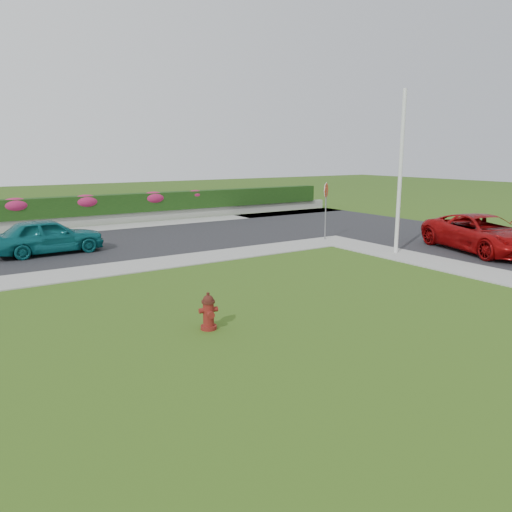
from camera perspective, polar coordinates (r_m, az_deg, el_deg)
ground at (r=12.83m, az=12.64°, el=-7.26°), size 120.00×120.00×0.00m
street_right at (r=24.55m, az=25.63°, el=1.00°), size 8.00×32.00×0.04m
street_far at (r=23.04m, az=-23.21°, el=0.57°), size 26.00×8.00×0.04m
sidewalk_far at (r=18.05m, az=-23.43°, el=-2.34°), size 24.00×2.00×0.04m
curb_corner at (r=23.84m, az=8.92°, el=1.73°), size 2.00×2.00×0.04m
sidewalk_beyond at (r=28.74m, az=-17.19°, el=3.05°), size 34.00×2.00×0.04m
retaining_wall at (r=30.14m, az=-18.03°, el=3.92°), size 34.00×0.40×0.60m
hedge at (r=30.14m, az=-18.19°, el=5.54°), size 32.00×0.90×1.10m
fire_hydrant at (r=11.88m, az=-5.45°, el=-6.39°), size 0.47×0.44×0.90m
suv_red at (r=22.78m, az=24.52°, el=2.35°), size 4.02×6.03×1.54m
sedan_teal at (r=22.05m, az=-22.66°, el=2.13°), size 4.36×1.90×1.46m
utility_pole at (r=21.12m, az=16.16°, el=9.04°), size 0.16×0.16×6.56m
stop_sign at (r=23.84m, az=8.00°, el=6.69°), size 0.62×0.44×2.74m
flower_clump_c at (r=29.23m, az=-25.81°, el=5.26°), size 1.54×0.99×0.77m
flower_clump_d at (r=29.92m, az=-18.88°, el=5.92°), size 1.55×1.00×0.78m
flower_clump_e at (r=31.17m, az=-11.66°, el=6.52°), size 1.54×0.99×0.77m
flower_clump_f at (r=32.30m, az=-7.00°, el=6.98°), size 1.17×0.75×0.58m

